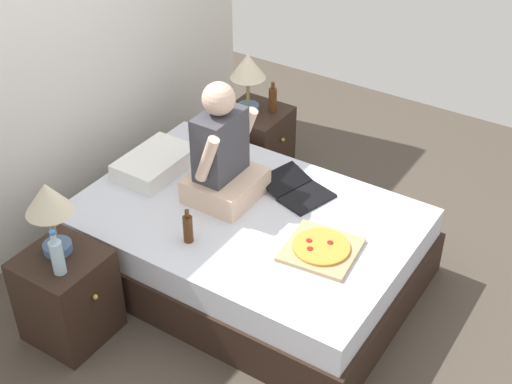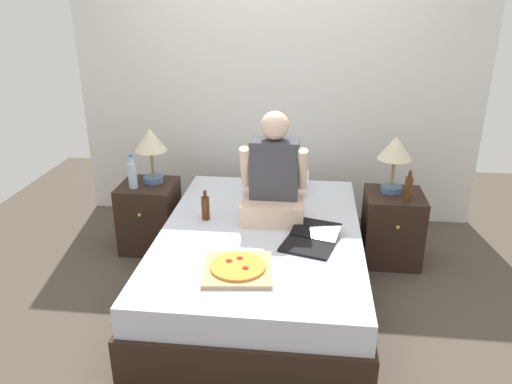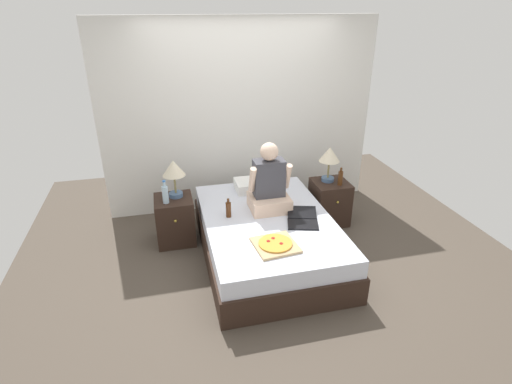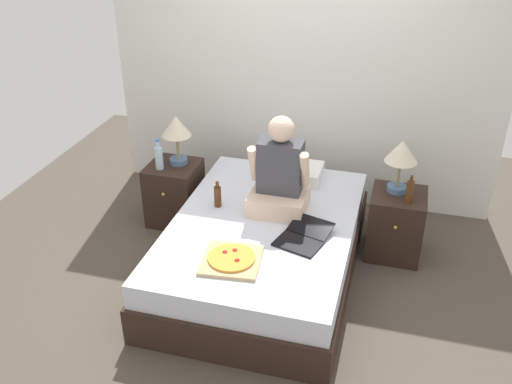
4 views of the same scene
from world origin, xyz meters
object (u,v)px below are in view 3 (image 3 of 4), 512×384
Objects in this scene: lamp_on_right_nightstand at (329,157)px; beer_bottle at (340,178)px; water_bottle at (165,194)px; laptop at (303,220)px; pizza_box at (275,245)px; person_seated at (269,185)px; beer_bottle_on_bed at (228,209)px; bed at (268,237)px; nightstand_right at (329,202)px; lamp_on_left_nightstand at (174,171)px; nightstand_left at (175,220)px.

lamp_on_right_nightstand is 1.96× the size of beer_bottle.
water_bottle is at bearing 179.73° from beer_bottle.
beer_bottle is at bearing 41.96° from laptop.
water_bottle is 0.63× the size of pizza_box.
pizza_box is (-0.15, -0.78, -0.27)m from person_seated.
person_seated reaches higher than lamp_on_right_nightstand.
person_seated reaches higher than beer_bottle_on_bed.
beer_bottle is at bearing -0.27° from water_bottle.
water_bottle reaches higher than bed.
nightstand_right reaches higher than bed.
laptop is at bearing -31.74° from lamp_on_left_nightstand.
pizza_box is (-1.14, -1.03, -0.15)m from beer_bottle.
beer_bottle_on_bed is at bearing 162.68° from bed.
beer_bottle_on_bed is at bearing 115.86° from pizza_box.
beer_bottle is 0.52× the size of pizza_box.
beer_bottle is 0.29× the size of person_seated.
beer_bottle_on_bed is (-0.75, 0.30, 0.07)m from laptop.
nightstand_right reaches higher than laptop.
lamp_on_left_nightstand is 0.93× the size of laptop.
water_bottle is 0.61× the size of lamp_on_right_nightstand.
lamp_on_right_nightstand is at bearing 120.93° from nightstand_right.
nightstand_right is 2.46× the size of beer_bottle.
bed is 4.71× the size of pizza_box.
pizza_box is at bearing -53.65° from lamp_on_left_nightstand.
bed is 4.62× the size of lamp_on_right_nightstand.
lamp_on_right_nightstand reaches higher than nightstand_right.
person_seated is (0.07, 0.22, 0.54)m from bed.
nightstand_right is at bearing 125.01° from beer_bottle.
water_bottle is at bearing -131.65° from nightstand_left.
beer_bottle_on_bed is at bearing -37.52° from nightstand_left.
person_seated is at bearing -12.90° from water_bottle.
bed is 0.58m from person_seated.
bed is 2.67× the size of person_seated.
lamp_on_left_nightstand is 0.79× the size of nightstand_right.
laptop is (1.33, -0.75, 0.23)m from nightstand_left.
beer_bottle_on_bed reaches higher than nightstand_right.
nightstand_left is 1.28× the size of pizza_box.
beer_bottle is (0.07, -0.10, 0.38)m from nightstand_right.
person_seated is at bearing -21.47° from lamp_on_left_nightstand.
lamp_on_right_nightstand reaches higher than bed.
person_seated is (1.14, -0.26, 0.10)m from water_bottle.
nightstand_left is 1.22m from person_seated.
lamp_on_left_nightstand is at bearing 146.79° from bed.
lamp_on_left_nightstand reaches higher than pizza_box.
bed is 9.45× the size of beer_bottle_on_bed.
water_bottle reaches higher than pizza_box.
person_seated is at bearing 79.19° from pizza_box.
beer_bottle reaches higher than beer_bottle_on_bed.
beer_bottle_on_bed is (-0.33, 0.69, 0.07)m from pizza_box.
nightstand_left reaches higher than bed.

